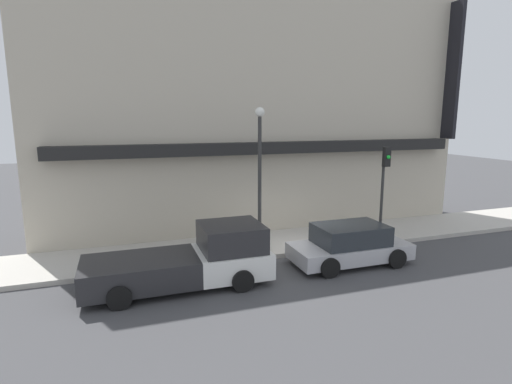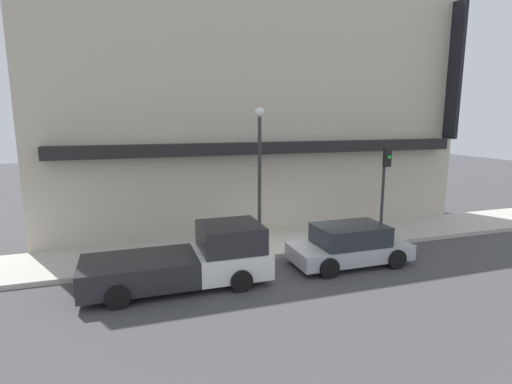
{
  "view_description": "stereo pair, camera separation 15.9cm",
  "coord_description": "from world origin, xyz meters",
  "px_view_note": "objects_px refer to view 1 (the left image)",
  "views": [
    {
      "loc": [
        -6.38,
        -13.34,
        5.24
      ],
      "look_at": [
        -1.36,
        1.25,
        2.38
      ],
      "focal_mm": 28.0,
      "sensor_mm": 36.0,
      "label": 1
    },
    {
      "loc": [
        -6.22,
        -13.39,
        5.24
      ],
      "look_at": [
        -1.36,
        1.25,
        2.38
      ],
      "focal_mm": 28.0,
      "sensor_mm": 36.0,
      "label": 2
    }
  ],
  "objects_px": {
    "fire_hydrant": "(245,242)",
    "street_lamp": "(260,162)",
    "parked_car": "(350,245)",
    "traffic_light": "(384,177)",
    "pickup_truck": "(191,260)"
  },
  "relations": [
    {
      "from": "pickup_truck",
      "to": "fire_hydrant",
      "type": "bearing_deg",
      "value": 38.5
    },
    {
      "from": "parked_car",
      "to": "fire_hydrant",
      "type": "bearing_deg",
      "value": 148.63
    },
    {
      "from": "street_lamp",
      "to": "traffic_light",
      "type": "height_order",
      "value": "street_lamp"
    },
    {
      "from": "traffic_light",
      "to": "pickup_truck",
      "type": "bearing_deg",
      "value": -168.57
    },
    {
      "from": "parked_car",
      "to": "fire_hydrant",
      "type": "relative_size",
      "value": 6.14
    },
    {
      "from": "parked_car",
      "to": "street_lamp",
      "type": "relative_size",
      "value": 0.79
    },
    {
      "from": "parked_car",
      "to": "street_lamp",
      "type": "bearing_deg",
      "value": 142.68
    },
    {
      "from": "fire_hydrant",
      "to": "traffic_light",
      "type": "relative_size",
      "value": 0.18
    },
    {
      "from": "pickup_truck",
      "to": "traffic_light",
      "type": "relative_size",
      "value": 1.48
    },
    {
      "from": "traffic_light",
      "to": "fire_hydrant",
      "type": "bearing_deg",
      "value": 176.45
    },
    {
      "from": "fire_hydrant",
      "to": "pickup_truck",
      "type": "bearing_deg",
      "value": -139.48
    },
    {
      "from": "parked_car",
      "to": "traffic_light",
      "type": "relative_size",
      "value": 1.1
    },
    {
      "from": "fire_hydrant",
      "to": "street_lamp",
      "type": "relative_size",
      "value": 0.13
    },
    {
      "from": "pickup_truck",
      "to": "traffic_light",
      "type": "distance_m",
      "value": 8.77
    },
    {
      "from": "pickup_truck",
      "to": "street_lamp",
      "type": "xyz_separation_m",
      "value": [
        3.03,
        2.1,
        2.78
      ]
    }
  ]
}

